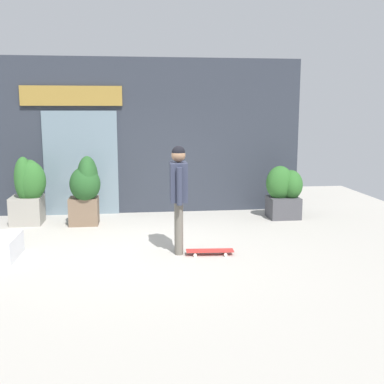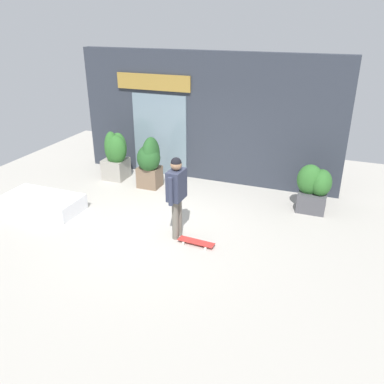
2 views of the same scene
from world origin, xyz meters
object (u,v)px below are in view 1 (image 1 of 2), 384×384
Objects in this scene: planter_box_left at (86,189)px; planter_box_right at (285,190)px; skateboarder at (179,188)px; planter_box_mid at (28,189)px; skateboard at (210,251)px.

planter_box_right is (4.06, 0.17, -0.13)m from planter_box_left.
planter_box_left is at bearing 130.47° from skateboarder.
skateboarder is at bearing -39.54° from planter_box_mid.
planter_box_left reaches higher than planter_box_right.
skateboarder is 3.59m from planter_box_mid.
planter_box_mid is (-5.19, 0.05, 0.11)m from planter_box_right.
skateboard is 4.10m from planter_box_mid.
planter_box_left reaches higher than skateboard.
planter_box_left is 1.01× the size of planter_box_mid.
skateboard is 0.55× the size of planter_box_left.
planter_box_mid is (-2.76, 2.28, -0.33)m from skateboarder.
planter_box_right reaches higher than skateboard.
planter_box_right is at bearing -0.51° from planter_box_mid.
planter_box_left is 1.15m from planter_box_mid.
skateboarder is 1.24× the size of planter_box_left.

